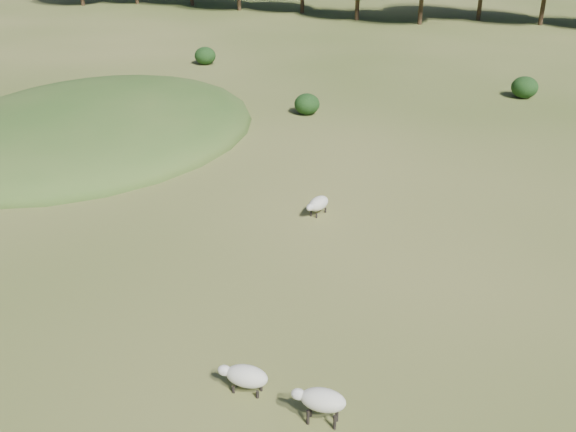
% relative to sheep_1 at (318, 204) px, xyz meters
% --- Properties ---
extents(ground, '(160.00, 160.00, 0.00)m').
position_rel_sheep_1_xyz_m(ground, '(-2.30, 13.53, -0.46)').
color(ground, '#3B531A').
rests_on(ground, ground).
extents(mound, '(16.00, 20.00, 4.00)m').
position_rel_sheep_1_xyz_m(mound, '(-14.30, 5.53, -0.46)').
color(mound, '#33561E').
rests_on(mound, ground).
extents(shrubs, '(24.59, 11.15, 1.33)m').
position_rel_sheep_1_xyz_m(shrubs, '(-4.48, 19.00, 0.18)').
color(shrubs, black).
rests_on(shrubs, ground).
extents(sheep_1, '(0.83, 1.31, 0.73)m').
position_rel_sheep_1_xyz_m(sheep_1, '(0.00, 0.00, 0.00)').
color(sheep_1, beige).
rests_on(sheep_1, ground).
extents(sheep_2, '(1.31, 0.67, 0.93)m').
position_rel_sheep_1_xyz_m(sheep_2, '(3.54, -10.53, 0.19)').
color(sheep_2, beige).
rests_on(sheep_2, ground).
extents(sheep_3, '(1.31, 0.64, 0.75)m').
position_rel_sheep_1_xyz_m(sheep_3, '(1.50, -10.18, 0.01)').
color(sheep_3, beige).
rests_on(sheep_3, ground).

